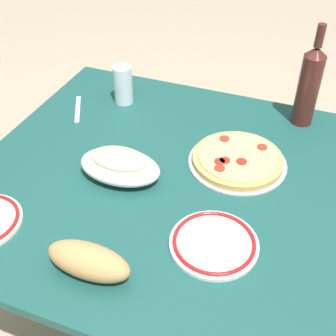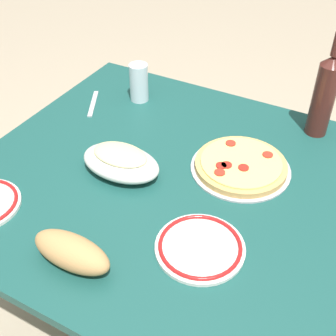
{
  "view_description": "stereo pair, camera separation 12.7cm",
  "coord_description": "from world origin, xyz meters",
  "px_view_note": "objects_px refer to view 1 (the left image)",
  "views": [
    {
      "loc": [
        -0.35,
        0.91,
        1.57
      ],
      "look_at": [
        0.0,
        0.0,
        0.76
      ],
      "focal_mm": 47.53,
      "sensor_mm": 36.0,
      "label": 1
    },
    {
      "loc": [
        -0.47,
        0.86,
        1.57
      ],
      "look_at": [
        0.0,
        0.0,
        0.76
      ],
      "focal_mm": 47.53,
      "sensor_mm": 36.0,
      "label": 2
    }
  ],
  "objects_px": {
    "pepperoni_pizza": "(238,160)",
    "water_glass": "(123,85)",
    "baked_pasta_dish": "(120,165)",
    "side_plate_far": "(214,243)",
    "dining_table": "(168,205)",
    "wine_bottle": "(309,85)",
    "bread_loaf": "(88,261)"
  },
  "relations": [
    {
      "from": "wine_bottle",
      "to": "side_plate_far",
      "type": "relative_size",
      "value": 1.54
    },
    {
      "from": "baked_pasta_dish",
      "to": "side_plate_far",
      "type": "height_order",
      "value": "baked_pasta_dish"
    },
    {
      "from": "wine_bottle",
      "to": "side_plate_far",
      "type": "bearing_deg",
      "value": 79.2
    },
    {
      "from": "bread_loaf",
      "to": "water_glass",
      "type": "bearing_deg",
      "value": -70.57
    },
    {
      "from": "pepperoni_pizza",
      "to": "water_glass",
      "type": "distance_m",
      "value": 0.51
    },
    {
      "from": "pepperoni_pizza",
      "to": "baked_pasta_dish",
      "type": "distance_m",
      "value": 0.35
    },
    {
      "from": "water_glass",
      "to": "bread_loaf",
      "type": "bearing_deg",
      "value": 109.43
    },
    {
      "from": "pepperoni_pizza",
      "to": "bread_loaf",
      "type": "distance_m",
      "value": 0.56
    },
    {
      "from": "baked_pasta_dish",
      "to": "pepperoni_pizza",
      "type": "bearing_deg",
      "value": -149.45
    },
    {
      "from": "bread_loaf",
      "to": "pepperoni_pizza",
      "type": "bearing_deg",
      "value": -113.14
    },
    {
      "from": "wine_bottle",
      "to": "bread_loaf",
      "type": "height_order",
      "value": "wine_bottle"
    },
    {
      "from": "water_glass",
      "to": "side_plate_far",
      "type": "height_order",
      "value": "water_glass"
    },
    {
      "from": "baked_pasta_dish",
      "to": "wine_bottle",
      "type": "bearing_deg",
      "value": -133.22
    },
    {
      "from": "dining_table",
      "to": "baked_pasta_dish",
      "type": "height_order",
      "value": "baked_pasta_dish"
    },
    {
      "from": "baked_pasta_dish",
      "to": "wine_bottle",
      "type": "distance_m",
      "value": 0.66
    },
    {
      "from": "wine_bottle",
      "to": "water_glass",
      "type": "bearing_deg",
      "value": 8.96
    },
    {
      "from": "baked_pasta_dish",
      "to": "water_glass",
      "type": "height_order",
      "value": "water_glass"
    },
    {
      "from": "dining_table",
      "to": "side_plate_far",
      "type": "xyz_separation_m",
      "value": [
        -0.2,
        0.2,
        0.13
      ]
    },
    {
      "from": "pepperoni_pizza",
      "to": "baked_pasta_dish",
      "type": "relative_size",
      "value": 1.22
    },
    {
      "from": "dining_table",
      "to": "water_glass",
      "type": "height_order",
      "value": "water_glass"
    },
    {
      "from": "water_glass",
      "to": "wine_bottle",
      "type": "bearing_deg",
      "value": -171.04
    },
    {
      "from": "dining_table",
      "to": "pepperoni_pizza",
      "type": "relative_size",
      "value": 3.84
    },
    {
      "from": "dining_table",
      "to": "bread_loaf",
      "type": "distance_m",
      "value": 0.41
    },
    {
      "from": "baked_pasta_dish",
      "to": "water_glass",
      "type": "relative_size",
      "value": 1.76
    },
    {
      "from": "dining_table",
      "to": "pepperoni_pizza",
      "type": "bearing_deg",
      "value": -143.31
    },
    {
      "from": "pepperoni_pizza",
      "to": "water_glass",
      "type": "height_order",
      "value": "water_glass"
    },
    {
      "from": "side_plate_far",
      "to": "water_glass",
      "type": "bearing_deg",
      "value": -47.13
    },
    {
      "from": "wine_bottle",
      "to": "side_plate_far",
      "type": "distance_m",
      "value": 0.65
    },
    {
      "from": "dining_table",
      "to": "wine_bottle",
      "type": "bearing_deg",
      "value": -126.75
    },
    {
      "from": "water_glass",
      "to": "side_plate_far",
      "type": "distance_m",
      "value": 0.73
    },
    {
      "from": "water_glass",
      "to": "baked_pasta_dish",
      "type": "bearing_deg",
      "value": 113.96
    },
    {
      "from": "baked_pasta_dish",
      "to": "water_glass",
      "type": "xyz_separation_m",
      "value": [
        0.17,
        -0.38,
        0.03
      ]
    }
  ]
}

